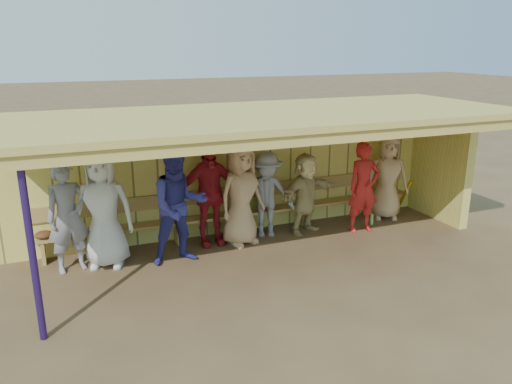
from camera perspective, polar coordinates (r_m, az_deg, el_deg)
ground at (r=8.91m, az=0.85°, el=-7.08°), size 90.00×90.00×0.00m
player_a at (r=8.53m, az=-20.70°, el=-2.71°), size 0.75×0.58×1.83m
player_b at (r=8.51m, az=-17.06°, el=-1.87°), size 1.11×0.89×1.98m
player_c at (r=8.37m, az=-8.79°, el=-1.56°), size 1.00×0.79×2.00m
player_d at (r=9.06m, az=-5.39°, el=-0.23°), size 1.14×0.48×1.93m
player_e at (r=9.47m, az=1.19°, el=-0.31°), size 1.20×0.90×1.65m
player_f at (r=9.71m, az=5.68°, el=-0.14°), size 1.54×0.96×1.59m
player_g at (r=9.92m, az=12.18°, el=0.50°), size 0.67×0.46×1.78m
player_h at (r=10.80m, az=14.78°, el=1.63°), size 1.02×0.87×1.78m
player_extra at (r=9.06m, az=-1.71°, el=-0.36°), size 1.05×0.84×1.87m
dugout_structure at (r=9.14m, az=1.48°, el=4.70°), size 8.80×3.20×2.50m
bench at (r=9.69m, az=-1.69°, el=-1.76°), size 7.60×0.34×0.93m
dugout_equipment at (r=9.31m, az=-7.00°, el=-2.90°), size 7.42×0.62×0.80m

